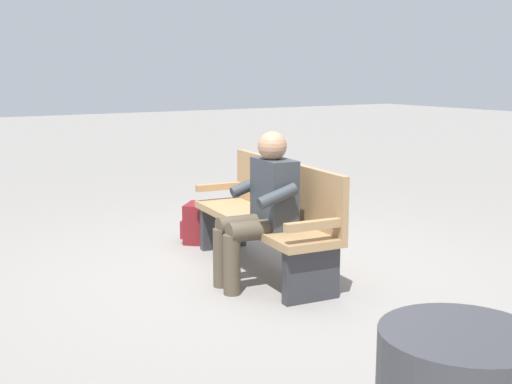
# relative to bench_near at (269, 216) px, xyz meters

# --- Properties ---
(ground_plane) EXTENTS (40.00, 40.00, 0.00)m
(ground_plane) POSITION_rel_bench_near_xyz_m (0.01, 0.07, -0.46)
(ground_plane) COLOR gray
(bench_near) EXTENTS (1.84, 0.67, 0.90)m
(bench_near) POSITION_rel_bench_near_xyz_m (0.00, 0.00, 0.00)
(bench_near) COLOR #9E7A51
(bench_near) RESTS_ON ground
(person_seated) EXTENTS (0.60, 0.60, 1.18)m
(person_seated) POSITION_rel_bench_near_xyz_m (-0.29, 0.26, 0.17)
(person_seated) COLOR #33383D
(person_seated) RESTS_ON ground
(backpack) EXTENTS (0.35, 0.35, 0.38)m
(backpack) POSITION_rel_bench_near_xyz_m (1.13, 0.11, -0.27)
(backpack) COLOR maroon
(backpack) RESTS_ON ground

